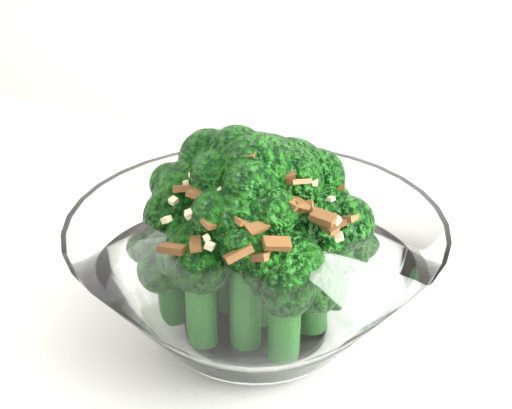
# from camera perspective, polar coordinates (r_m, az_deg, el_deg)

# --- Properties ---
(broccoli_dish) EXTENTS (0.22, 0.22, 0.14)m
(broccoli_dish) POSITION_cam_1_polar(r_m,az_deg,el_deg) (0.46, -0.13, -4.21)
(broccoli_dish) COLOR white
(broccoli_dish) RESTS_ON table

